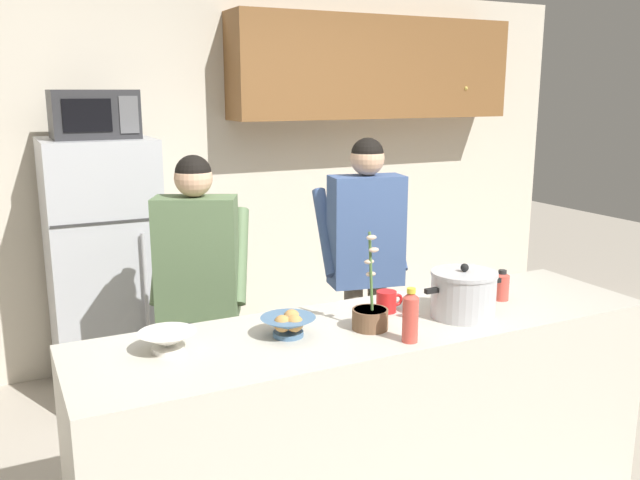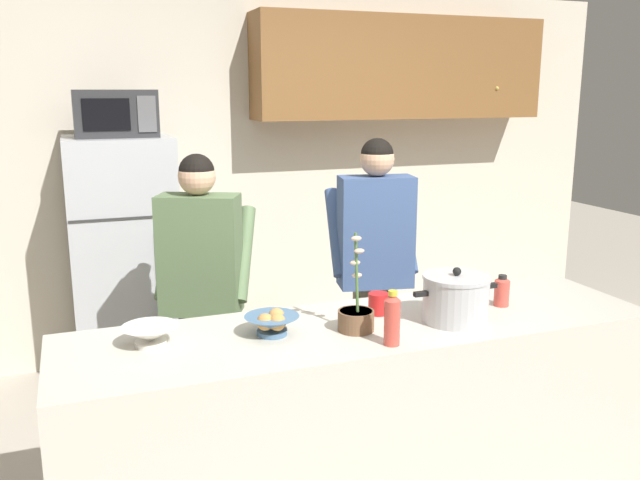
% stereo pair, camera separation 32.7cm
% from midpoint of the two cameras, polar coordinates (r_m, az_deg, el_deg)
% --- Properties ---
extents(back_wall_unit, '(6.00, 0.48, 2.60)m').
position_cam_midpoint_polar(back_wall_unit, '(4.90, -7.99, 7.62)').
color(back_wall_unit, beige).
rests_on(back_wall_unit, ground).
extents(kitchen_island, '(2.55, 0.68, 0.92)m').
position_cam_midpoint_polar(kitchen_island, '(3.05, 1.57, -15.24)').
color(kitchen_island, beige).
rests_on(kitchen_island, ground).
extents(refrigerator, '(0.64, 0.68, 1.61)m').
position_cam_midpoint_polar(refrigerator, '(4.39, -19.95, -2.40)').
color(refrigerator, '#B7BABF').
rests_on(refrigerator, ground).
extents(microwave, '(0.48, 0.37, 0.28)m').
position_cam_midpoint_polar(microwave, '(4.23, -20.89, 9.99)').
color(microwave, '#2D2D30').
rests_on(microwave, refrigerator).
extents(person_near_pot, '(0.59, 0.55, 1.59)m').
position_cam_midpoint_polar(person_near_pot, '(3.43, -13.09, -3.00)').
color(person_near_pot, '#33384C').
rests_on(person_near_pot, ground).
extents(person_by_sink, '(0.56, 0.49, 1.63)m').
position_cam_midpoint_polar(person_by_sink, '(3.82, 1.46, -0.54)').
color(person_by_sink, '#726656').
rests_on(person_by_sink, ground).
extents(cooking_pot, '(0.40, 0.29, 0.24)m').
position_cam_midpoint_polar(cooking_pot, '(2.94, 9.03, -4.61)').
color(cooking_pot, silver).
rests_on(cooking_pot, kitchen_island).
extents(coffee_mug, '(0.13, 0.09, 0.10)m').
position_cam_midpoint_polar(coffee_mug, '(2.99, 2.61, -5.30)').
color(coffee_mug, red).
rests_on(coffee_mug, kitchen_island).
extents(bread_bowl, '(0.22, 0.22, 0.10)m').
position_cam_midpoint_polar(bread_bowl, '(2.71, -6.19, -7.22)').
color(bread_bowl, '#4C7299').
rests_on(bread_bowl, kitchen_island).
extents(empty_bowl, '(0.22, 0.22, 0.08)m').
position_cam_midpoint_polar(empty_bowl, '(2.65, -16.40, -8.26)').
color(empty_bowl, white).
rests_on(empty_bowl, kitchen_island).
extents(bottle_near_edge, '(0.06, 0.06, 0.22)m').
position_cam_midpoint_polar(bottle_near_edge, '(2.63, 4.25, -6.51)').
color(bottle_near_edge, '#D84C3F').
rests_on(bottle_near_edge, kitchen_island).
extents(bottle_mid_counter, '(0.07, 0.07, 0.15)m').
position_cam_midpoint_polar(bottle_mid_counter, '(3.22, 12.45, -3.83)').
color(bottle_mid_counter, '#D84C3F').
rests_on(bottle_mid_counter, kitchen_island).
extents(potted_orchid, '(0.15, 0.15, 0.41)m').
position_cam_midpoint_polar(potted_orchid, '(2.77, 0.91, -6.42)').
color(potted_orchid, brown).
rests_on(potted_orchid, kitchen_island).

